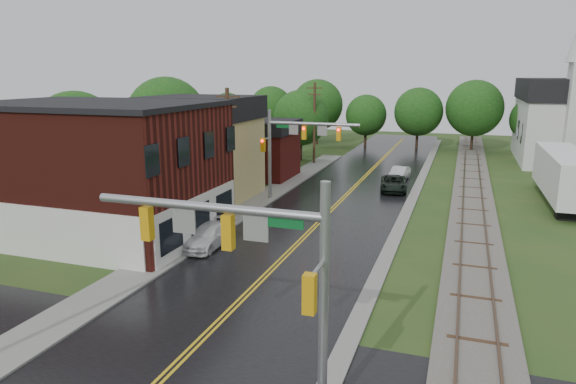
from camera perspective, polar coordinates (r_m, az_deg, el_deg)
The scene contains 21 objects.
main_road at distance 42.98m, azimuth 6.41°, elevation -0.44°, with size 10.00×90.00×0.02m, color black.
cross_road at distance 18.57m, azimuth -14.26°, elevation -19.90°, with size 60.00×9.00×0.02m, color black.
curb_right at distance 47.05m, azimuth 14.19°, elevation 0.42°, with size 0.80×70.00×0.12m, color gray.
sidewalk_left at distance 40.17m, azimuth -3.84°, elevation -1.35°, with size 2.40×50.00×0.12m, color gray.
brick_building at distance 34.08m, azimuth -20.42°, elevation 2.39°, with size 14.30×10.30×8.30m.
yellow_house at distance 42.44m, azimuth -9.38°, elevation 3.70°, with size 8.00×7.00×6.40m, color tan.
darkred_building at distance 50.21m, azimuth -3.47°, elevation 4.13°, with size 7.00×6.00×4.40m, color #3F0F0C.
church at distance 65.64m, azimuth 28.91°, elevation 7.85°, with size 10.40×18.40×20.00m.
railroad at distance 46.90m, azimuth 19.79°, elevation 0.13°, with size 3.20×80.00×0.30m.
traffic_signal_near at distance 14.84m, azimuth -3.96°, elevation -6.72°, with size 7.34×0.30×7.20m.
traffic_signal_far at distance 40.14m, azimuth 0.78°, elevation 5.90°, with size 7.34×0.43×7.20m.
utility_pole_b at distance 36.80m, azimuth -6.62°, elevation 4.76°, with size 1.80×0.28×9.00m.
utility_pole_c at distance 57.30m, azimuth 2.95°, elevation 7.79°, with size 1.80×0.28×9.00m.
tree_left_a at distance 43.88m, azimuth -22.35°, elevation 5.73°, with size 6.80×6.80×8.67m.
tree_left_b at distance 50.63m, azimuth -13.21°, elevation 7.90°, with size 7.60×7.60×9.69m.
tree_left_c at distance 55.89m, azimuth -5.25°, elevation 7.40°, with size 6.00×6.00×7.65m.
tree_left_e at distance 59.69m, azimuth 1.55°, elevation 8.10°, with size 6.40×6.40×8.16m.
suv_dark at distance 45.31m, azimuth 11.64°, elevation 0.92°, with size 2.17×4.70×1.31m, color black.
sedan_silver at distance 49.85m, azimuth 12.26°, elevation 1.98°, with size 1.37×3.93×1.30m, color #B6B6BB.
pickup_white at distance 30.59m, azimuth -8.81°, elevation -4.85°, with size 1.82×4.47×1.30m, color white.
semi_trailer at distance 45.16m, azimuth 28.35°, elevation 1.79°, with size 2.92×12.90×4.02m.
Camera 1 is at (8.96, -10.84, 9.99)m, focal length 32.00 mm.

